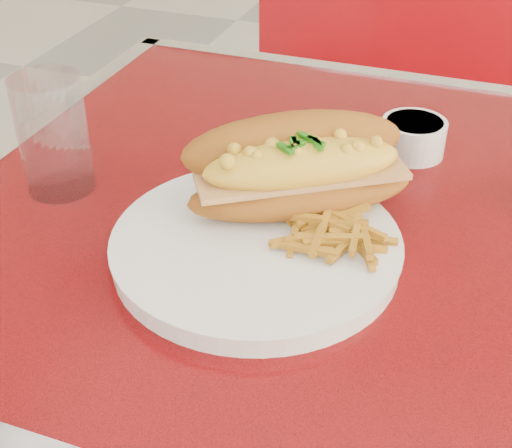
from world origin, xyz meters
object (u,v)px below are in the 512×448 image
(gravy_ramekin, at_px, (413,136))
(sauce_cup_left, at_px, (354,166))
(booth_bench_far, at_px, (479,214))
(diner_table, at_px, (458,347))
(water_tumbler, at_px, (53,135))
(dinner_plate, at_px, (256,247))
(mac_hoagie, at_px, (299,167))
(fork, at_px, (332,223))

(gravy_ramekin, xyz_separation_m, sauce_cup_left, (-0.05, -0.09, -0.01))
(booth_bench_far, distance_m, sauce_cup_left, 0.91)
(diner_table, bearing_deg, water_tumbler, -172.24)
(dinner_plate, relative_size, sauce_cup_left, 4.60)
(gravy_ramekin, height_order, water_tumbler, water_tumbler)
(mac_hoagie, xyz_separation_m, water_tumbler, (-0.28, -0.03, 0.00))
(diner_table, xyz_separation_m, dinner_plate, (-0.22, -0.11, 0.17))
(gravy_ramekin, distance_m, water_tumbler, 0.44)
(diner_table, distance_m, fork, 0.24)
(mac_hoagie, distance_m, sauce_cup_left, 0.12)
(dinner_plate, xyz_separation_m, gravy_ramekin, (0.11, 0.27, 0.01))
(sauce_cup_left, bearing_deg, gravy_ramekin, 59.33)
(diner_table, height_order, mac_hoagie, mac_hoagie)
(booth_bench_far, height_order, fork, booth_bench_far)
(sauce_cup_left, bearing_deg, dinner_plate, -107.76)
(dinner_plate, height_order, fork, same)
(diner_table, xyz_separation_m, booth_bench_far, (0.00, 0.81, -0.32))
(diner_table, relative_size, booth_bench_far, 1.03)
(fork, xyz_separation_m, gravy_ramekin, (0.05, 0.22, 0.00))
(diner_table, distance_m, sauce_cup_left, 0.25)
(diner_table, bearing_deg, mac_hoagie, -170.03)
(diner_table, bearing_deg, fork, -158.75)
(fork, distance_m, gravy_ramekin, 0.22)
(mac_hoagie, bearing_deg, diner_table, -23.10)
(dinner_plate, relative_size, mac_hoagie, 1.35)
(booth_bench_far, distance_m, gravy_ramekin, 0.83)
(booth_bench_far, bearing_deg, mac_hoagie, -103.13)
(dinner_plate, bearing_deg, sauce_cup_left, 72.24)
(booth_bench_far, bearing_deg, dinner_plate, -103.17)
(sauce_cup_left, bearing_deg, fork, -86.99)
(fork, bearing_deg, dinner_plate, 136.89)
(dinner_plate, height_order, mac_hoagie, mac_hoagie)
(dinner_plate, distance_m, water_tumbler, 0.27)
(dinner_plate, bearing_deg, gravy_ramekin, 67.66)
(diner_table, height_order, fork, fork)
(dinner_plate, xyz_separation_m, mac_hoagie, (0.02, 0.08, 0.05))
(dinner_plate, xyz_separation_m, water_tumbler, (-0.26, 0.05, 0.06))
(sauce_cup_left, height_order, water_tumbler, water_tumbler)
(water_tumbler, bearing_deg, gravy_ramekin, 30.90)
(diner_table, distance_m, water_tumbler, 0.53)
(booth_bench_far, xyz_separation_m, sauce_cup_left, (-0.16, -0.74, 0.50))
(mac_hoagie, bearing_deg, sauce_cup_left, 36.07)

